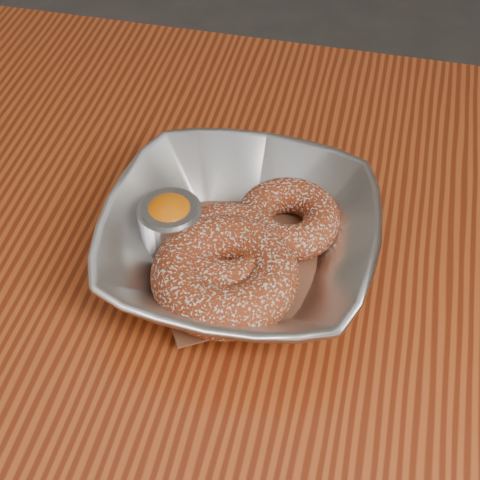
% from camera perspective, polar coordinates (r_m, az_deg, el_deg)
% --- Properties ---
extents(table, '(1.20, 0.80, 0.75)m').
position_cam_1_polar(table, '(0.66, 0.63, -11.46)').
color(table, maroon).
rests_on(table, ground_plane).
extents(serving_bowl, '(0.22, 0.22, 0.05)m').
position_cam_1_polar(serving_bowl, '(0.60, 0.00, -0.16)').
color(serving_bowl, '#B5B8BD').
rests_on(serving_bowl, table).
extents(parchment, '(0.20, 0.20, 0.00)m').
position_cam_1_polar(parchment, '(0.61, -0.00, -1.32)').
color(parchment, brown).
rests_on(parchment, table).
extents(donut_back, '(0.09, 0.09, 0.03)m').
position_cam_1_polar(donut_back, '(0.62, 3.76, 1.67)').
color(donut_back, maroon).
rests_on(donut_back, parchment).
extents(donut_front, '(0.12, 0.12, 0.04)m').
position_cam_1_polar(donut_front, '(0.57, -1.16, -2.73)').
color(donut_front, maroon).
rests_on(donut_front, parchment).
extents(donut_extra, '(0.10, 0.10, 0.03)m').
position_cam_1_polar(donut_extra, '(0.59, -0.98, -0.90)').
color(donut_extra, maroon).
rests_on(donut_extra, parchment).
extents(ramekin, '(0.05, 0.05, 0.05)m').
position_cam_1_polar(ramekin, '(0.61, -5.39, 1.22)').
color(ramekin, '#B5B8BD').
rests_on(ramekin, table).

